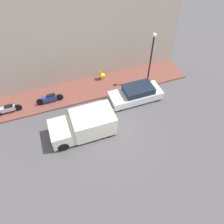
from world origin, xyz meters
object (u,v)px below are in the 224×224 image
at_px(motorcycle_blue, 50,98).
at_px(scooter_silver, 8,109).
at_px(streetlamp, 152,53).
at_px(delivery_van, 84,125).
at_px(parked_car, 136,94).
at_px(cafe_chair, 102,75).

height_order(motorcycle_blue, scooter_silver, motorcycle_blue).
relative_size(scooter_silver, streetlamp, 0.43).
distance_m(motorcycle_blue, scooter_silver, 3.18).
xyz_separation_m(delivery_van, streetlamp, (3.30, -6.57, 2.25)).
bearing_deg(streetlamp, parked_car, 129.45).
bearing_deg(motorcycle_blue, streetlamp, -93.26).
relative_size(streetlamp, cafe_chair, 5.62).
relative_size(parked_car, cafe_chair, 5.07).
bearing_deg(motorcycle_blue, cafe_chair, -73.91).
bearing_deg(delivery_van, streetlamp, -63.34).
bearing_deg(streetlamp, motorcycle_blue, 86.74).
distance_m(delivery_van, cafe_chair, 5.97).
relative_size(motorcycle_blue, streetlamp, 0.46).
height_order(parked_car, cafe_chair, parked_car).
bearing_deg(scooter_silver, delivery_van, -126.75).
bearing_deg(parked_car, cafe_chair, 29.49).
relative_size(scooter_silver, cafe_chair, 2.43).
bearing_deg(parked_car, motorcycle_blue, 74.08).
bearing_deg(delivery_van, cafe_chair, -30.10).
height_order(parked_car, scooter_silver, parked_car).
distance_m(streetlamp, cafe_chair, 4.76).
height_order(parked_car, streetlamp, streetlamp).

